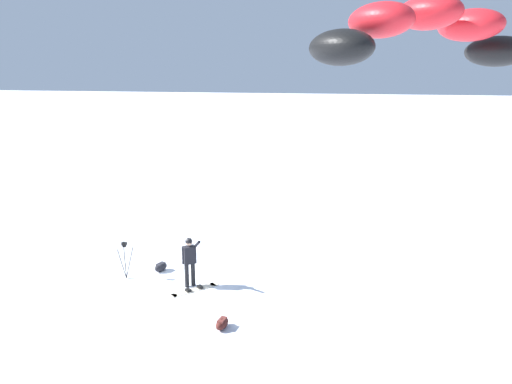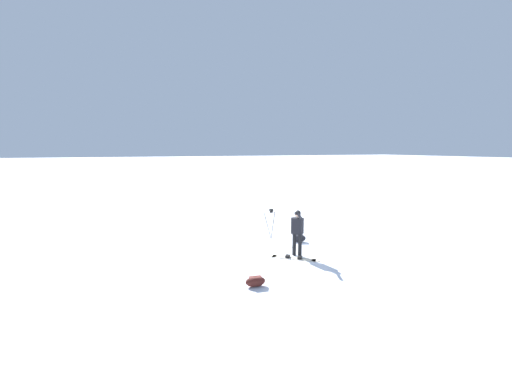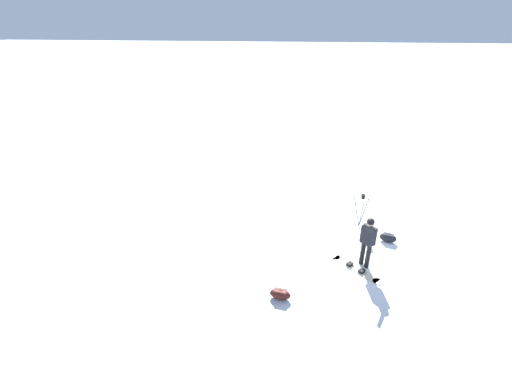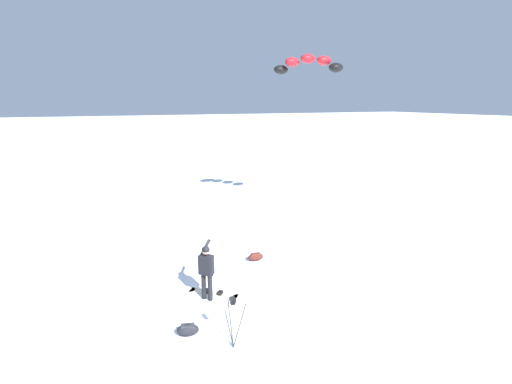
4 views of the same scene
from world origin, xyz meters
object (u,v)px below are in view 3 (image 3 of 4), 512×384
(snowboard, at_px, (355,268))
(gear_bag_small, at_px, (388,238))
(gear_bag_large, at_px, (280,294))
(camera_tripod, at_px, (362,204))
(snowboarder, at_px, (368,238))

(snowboard, height_order, gear_bag_small, gear_bag_small)
(snowboard, relative_size, gear_bag_large, 2.45)
(snowboard, height_order, gear_bag_large, gear_bag_large)
(camera_tripod, height_order, gear_bag_small, camera_tripod)
(snowboarder, xyz_separation_m, gear_bag_large, (2.43, 1.90, -0.88))
(gear_bag_large, bearing_deg, camera_tripod, -120.30)
(gear_bag_large, distance_m, camera_tripod, 5.04)
(camera_tripod, xyz_separation_m, gear_bag_small, (-0.89, 0.89, -0.78))
(snowboarder, height_order, gear_bag_large, snowboarder)
(camera_tripod, bearing_deg, gear_bag_small, 134.79)
(gear_bag_small, bearing_deg, snowboard, 54.74)
(snowboarder, distance_m, gear_bag_small, 1.99)
(snowboard, height_order, camera_tripod, camera_tripod)
(camera_tripod, bearing_deg, snowboard, 82.62)
(snowboarder, relative_size, gear_bag_small, 2.79)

